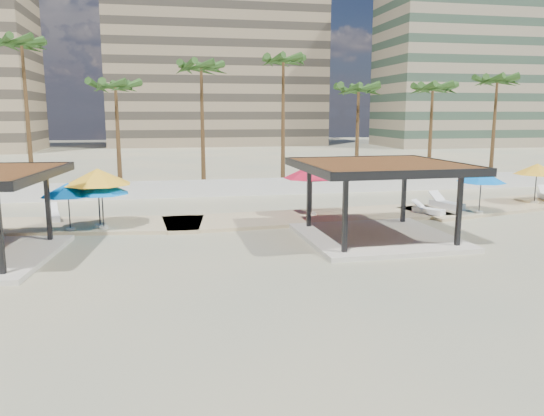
{
  "coord_description": "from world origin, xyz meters",
  "views": [
    {
      "loc": [
        -5.89,
        -20.93,
        5.82
      ],
      "look_at": [
        -0.97,
        3.11,
        1.4
      ],
      "focal_mm": 35.0,
      "sensor_mm": 36.0,
      "label": 1
    }
  ],
  "objects_px": {
    "pavilion_central": "(378,194)",
    "lounger_a": "(52,216)",
    "umbrella_a": "(68,190)",
    "umbrella_c": "(312,172)",
    "lounger_b": "(446,204)",
    "lounger_c": "(428,210)"
  },
  "relations": [
    {
      "from": "umbrella_a",
      "to": "lounger_a",
      "type": "relative_size",
      "value": 1.53
    },
    {
      "from": "lounger_a",
      "to": "lounger_b",
      "type": "relative_size",
      "value": 0.86
    },
    {
      "from": "lounger_b",
      "to": "lounger_a",
      "type": "bearing_deg",
      "value": 73.62
    },
    {
      "from": "umbrella_a",
      "to": "lounger_c",
      "type": "bearing_deg",
      "value": 1.4
    },
    {
      "from": "umbrella_a",
      "to": "lounger_b",
      "type": "height_order",
      "value": "umbrella_a"
    },
    {
      "from": "umbrella_c",
      "to": "lounger_b",
      "type": "xyz_separation_m",
      "value": [
        8.51,
        0.4,
        -2.21
      ]
    },
    {
      "from": "pavilion_central",
      "to": "umbrella_c",
      "type": "distance_m",
      "value": 5.84
    },
    {
      "from": "lounger_a",
      "to": "umbrella_a",
      "type": "bearing_deg",
      "value": -167.93
    },
    {
      "from": "umbrella_c",
      "to": "lounger_a",
      "type": "height_order",
      "value": "umbrella_c"
    },
    {
      "from": "pavilion_central",
      "to": "lounger_a",
      "type": "height_order",
      "value": "pavilion_central"
    },
    {
      "from": "umbrella_c",
      "to": "lounger_a",
      "type": "relative_size",
      "value": 1.82
    },
    {
      "from": "umbrella_a",
      "to": "umbrella_c",
      "type": "bearing_deg",
      "value": 6.73
    },
    {
      "from": "umbrella_a",
      "to": "umbrella_c",
      "type": "height_order",
      "value": "umbrella_c"
    },
    {
      "from": "lounger_b",
      "to": "lounger_c",
      "type": "xyz_separation_m",
      "value": [
        -1.93,
        -1.41,
        -0.05
      ]
    },
    {
      "from": "umbrella_c",
      "to": "lounger_c",
      "type": "distance_m",
      "value": 7.03
    },
    {
      "from": "pavilion_central",
      "to": "umbrella_c",
      "type": "bearing_deg",
      "value": 104.94
    },
    {
      "from": "lounger_b",
      "to": "lounger_c",
      "type": "distance_m",
      "value": 2.39
    },
    {
      "from": "umbrella_c",
      "to": "lounger_b",
      "type": "relative_size",
      "value": 1.57
    },
    {
      "from": "lounger_b",
      "to": "lounger_c",
      "type": "relative_size",
      "value": 1.3
    },
    {
      "from": "umbrella_c",
      "to": "umbrella_a",
      "type": "bearing_deg",
      "value": -173.27
    },
    {
      "from": "umbrella_a",
      "to": "lounger_b",
      "type": "bearing_deg",
      "value": 5.1
    },
    {
      "from": "lounger_c",
      "to": "lounger_b",
      "type": "bearing_deg",
      "value": -86.49
    }
  ]
}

